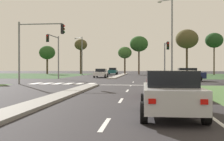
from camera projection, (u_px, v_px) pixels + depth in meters
ground_plane at (104, 81)px, 33.96m from camera, size 200.00×200.00×0.00m
grass_verge_far_left at (2, 75)px, 61.07m from camera, size 35.00×35.00×0.01m
median_island_near at (56, 97)px, 15.07m from camera, size 1.20×22.00×0.14m
median_island_far at (121, 75)px, 58.81m from camera, size 1.20×36.00×0.14m
lane_dash_near at (105, 124)px, 8.21m from camera, size 0.14×2.00×0.01m
lane_dash_second at (121, 101)px, 14.17m from camera, size 0.14×2.00×0.01m
lane_dash_third at (127, 91)px, 20.14m from camera, size 0.14×2.00×0.01m
lane_dash_fourth at (131, 85)px, 26.10m from camera, size 0.14×2.00×0.01m
lane_dash_fifth at (133, 82)px, 32.07m from camera, size 0.14×2.00×0.01m
edge_line_right at (185, 98)px, 15.33m from camera, size 0.14×24.00×0.01m
stop_bar_near at (134, 85)px, 26.59m from camera, size 6.40×0.50×0.01m
crosswalk_bar_near at (36, 83)px, 29.48m from camera, size 0.70×2.80×0.01m
crosswalk_bar_second at (47, 83)px, 29.36m from camera, size 0.70×2.80×0.01m
crosswalk_bar_third at (58, 84)px, 29.23m from camera, size 0.70×2.80×0.01m
crosswalk_bar_fourth at (69, 84)px, 29.11m from camera, size 0.70×2.80×0.01m
crosswalk_bar_fifth at (80, 84)px, 28.99m from camera, size 0.70×2.80×0.01m
crosswalk_bar_sixth at (91, 84)px, 28.86m from camera, size 0.70×2.80×0.01m
car_maroon_near at (163, 83)px, 16.24m from camera, size 2.09×4.54×1.46m
car_white_second at (101, 73)px, 46.86m from camera, size 1.98×4.62×1.46m
car_silver_third at (170, 93)px, 9.63m from camera, size 2.01×4.25×1.55m
car_teal_fifth at (113, 71)px, 66.48m from camera, size 2.05×4.59×1.60m
car_navy_sixth at (186, 74)px, 34.82m from camera, size 4.56×2.04×1.60m
traffic_signal_far_right at (166, 53)px, 37.59m from camera, size 0.32×5.41×5.08m
traffic_signal_near_left at (35, 41)px, 28.00m from camera, size 4.75×0.32×6.17m
traffic_signal_far_left at (55, 49)px, 39.56m from camera, size 0.32×5.06×6.19m
street_lamp_second at (171, 36)px, 34.23m from camera, size 1.82×0.96×9.90m
street_lamp_third at (81, 53)px, 59.60m from camera, size 2.20×1.78×8.05m
treeline_near at (47, 53)px, 70.76m from camera, size 3.96×3.96×7.05m
treeline_second at (81, 45)px, 72.28m from camera, size 3.24×3.24×8.85m
treeline_third at (125, 53)px, 67.48m from camera, size 3.26×3.26×6.57m
treeline_fourth at (139, 44)px, 68.46m from camera, size 4.38×4.38×9.20m
treeline_fifth at (214, 41)px, 63.73m from camera, size 3.92×3.92×9.41m
treeline_sixth at (187, 39)px, 64.43m from camera, size 5.07×5.07×10.28m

